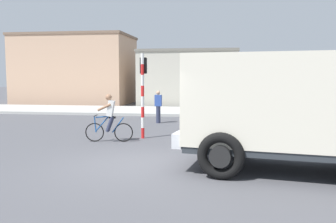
% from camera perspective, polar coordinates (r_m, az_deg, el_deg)
% --- Properties ---
extents(ground_plane, '(120.00, 120.00, 0.00)m').
position_cam_1_polar(ground_plane, '(9.90, -5.27, -8.31)').
color(ground_plane, '#4C4C51').
extents(sidewalk_far, '(80.00, 5.00, 0.16)m').
position_cam_1_polar(sidewalk_far, '(23.47, 2.87, 0.02)').
color(sidewalk_far, '#ADADA8').
rests_on(sidewalk_far, ground).
extents(truck_foreground, '(5.73, 3.44, 2.90)m').
position_cam_1_polar(truck_foreground, '(9.49, 19.05, 1.02)').
color(truck_foreground, silver).
rests_on(truck_foreground, ground).
extents(cyclist, '(1.72, 0.52, 1.72)m').
position_cam_1_polar(cyclist, '(13.27, -9.15, -0.99)').
color(cyclist, black).
rests_on(cyclist, ground).
extents(traffic_light_pole, '(0.24, 0.43, 3.20)m').
position_cam_1_polar(traffic_light_pole, '(13.85, -3.93, 4.34)').
color(traffic_light_pole, red).
rests_on(traffic_light_pole, ground).
extents(car_red_near, '(4.32, 2.79, 1.60)m').
position_cam_1_polar(car_red_near, '(19.14, 18.49, 0.67)').
color(car_red_near, '#1E2328').
rests_on(car_red_near, ground).
extents(pedestrian_near_kerb, '(0.34, 0.22, 1.62)m').
position_cam_1_polar(pedestrian_near_kerb, '(18.26, -1.53, 0.83)').
color(pedestrian_near_kerb, '#2D334C').
rests_on(pedestrian_near_kerb, ground).
extents(building_corner_left, '(9.49, 6.01, 5.76)m').
position_cam_1_polar(building_corner_left, '(32.50, -14.14, 6.38)').
color(building_corner_left, tan).
rests_on(building_corner_left, ground).
extents(building_mid_block, '(7.52, 7.05, 4.30)m').
position_cam_1_polar(building_mid_block, '(29.78, 3.45, 5.22)').
color(building_mid_block, '#B2AD9E').
rests_on(building_mid_block, ground).
extents(building_corner_right, '(7.19, 6.23, 3.76)m').
position_cam_1_polar(building_corner_right, '(31.42, 20.85, 4.38)').
color(building_corner_right, '#9E9389').
rests_on(building_corner_right, ground).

